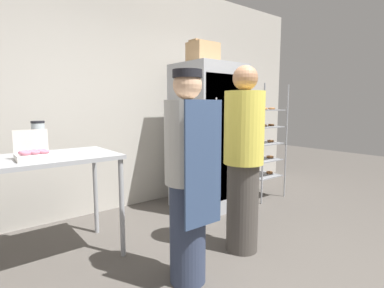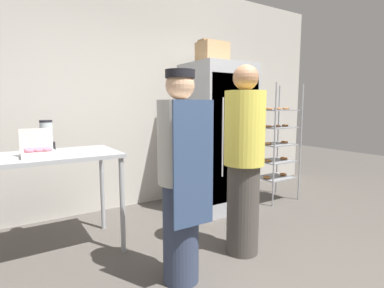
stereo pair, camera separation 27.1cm
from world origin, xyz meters
name	(u,v)px [view 2 (the right image)]	position (x,y,z in m)	size (l,w,h in m)	color
ground_plane	(268,285)	(0.00, 0.00, 0.00)	(14.00, 14.00, 0.00)	#4C4742
back_wall	(140,94)	(0.00, 2.37, 1.51)	(6.40, 0.12, 3.01)	#B7B2A8
refrigerator	(217,138)	(0.74, 1.61, 0.93)	(0.78, 0.76, 1.87)	#9EA0A5
baking_rack	(276,143)	(1.66, 1.44, 0.81)	(0.55, 0.43, 1.64)	#93969B
prep_counter	(49,166)	(-1.29, 1.40, 0.82)	(1.17, 0.71, 0.92)	#9EA0A5
donut_box	(38,151)	(-1.38, 1.28, 0.97)	(0.26, 0.19, 0.23)	silver
blender_pitcher	(47,137)	(-1.27, 1.64, 1.05)	(0.14, 0.14, 0.29)	black
cardboard_storage_box	(212,53)	(0.66, 1.63, 2.00)	(0.35, 0.28, 0.28)	tan
person_baker	(181,175)	(-0.52, 0.41, 0.83)	(0.34, 0.36, 1.60)	#333D56
person_customer	(244,160)	(0.18, 0.50, 0.87)	(0.36, 0.36, 1.70)	#47423D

